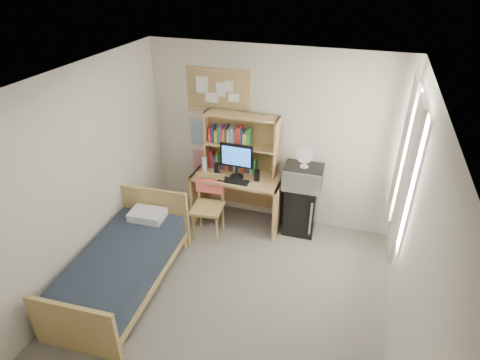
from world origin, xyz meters
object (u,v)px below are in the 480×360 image
(bulletin_board, at_px, (218,91))
(bed, at_px, (123,270))
(speaker_left, at_px, (217,169))
(desk_fan, at_px, (305,157))
(microwave, at_px, (303,177))
(desk_chair, at_px, (208,208))
(speaker_right, at_px, (257,175))
(desk, at_px, (238,199))
(monitor, at_px, (237,161))
(mini_fridge, at_px, (301,208))

(bulletin_board, height_order, bed, bulletin_board)
(speaker_left, distance_m, desk_fan, 1.28)
(bed, bearing_deg, microwave, 41.45)
(microwave, xyz_separation_m, desk_fan, (0.00, 0.00, 0.30))
(desk_chair, distance_m, speaker_right, 0.84)
(bulletin_board, distance_m, speaker_right, 1.30)
(desk_chair, bearing_deg, bed, -120.21)
(desk, height_order, microwave, microwave)
(desk, height_order, desk_chair, desk_chair)
(speaker_left, distance_m, speaker_right, 0.60)
(bulletin_board, xyz_separation_m, microwave, (1.33, -0.26, -1.01))
(desk_chair, distance_m, desk_fan, 1.53)
(monitor, bearing_deg, microwave, 8.20)
(bulletin_board, xyz_separation_m, desk_chair, (0.09, -0.77, -1.45))
(bed, distance_m, speaker_left, 1.91)
(monitor, xyz_separation_m, microwave, (0.93, 0.12, -0.15))
(desk, height_order, speaker_left, speaker_left)
(mini_fridge, bearing_deg, bulletin_board, 168.32)
(desk_chair, bearing_deg, desk, 49.29)
(desk_chair, bearing_deg, bulletin_board, 90.71)
(microwave, bearing_deg, desk_fan, 0.00)
(desk_chair, relative_size, microwave, 1.76)
(speaker_left, bearing_deg, monitor, -0.00)
(monitor, bearing_deg, speaker_right, 0.00)
(desk, relative_size, speaker_right, 7.87)
(desk, xyz_separation_m, speaker_left, (-0.30, -0.06, 0.49))
(desk_chair, distance_m, bed, 1.45)
(desk_chair, distance_m, mini_fridge, 1.35)
(mini_fridge, xyz_separation_m, bed, (-1.83, -1.84, -0.12))
(desk_chair, relative_size, speaker_left, 5.52)
(microwave, distance_m, desk_fan, 0.30)
(monitor, relative_size, speaker_right, 3.10)
(desk, bearing_deg, speaker_right, -11.31)
(monitor, bearing_deg, desk_chair, -128.09)
(monitor, distance_m, microwave, 0.95)
(desk, bearing_deg, desk_chair, -124.17)
(desk_chair, relative_size, bed, 0.49)
(desk, relative_size, microwave, 2.45)
(bulletin_board, xyz_separation_m, desk_fan, (1.33, -0.26, -0.71))
(desk_chair, height_order, microwave, microwave)
(desk_chair, bearing_deg, desk_fan, 16.39)
(bulletin_board, distance_m, desk_fan, 1.53)
(desk, xyz_separation_m, mini_fridge, (0.93, 0.08, -0.03))
(bulletin_board, relative_size, desk, 0.72)
(speaker_right, relative_size, microwave, 0.31)
(mini_fridge, height_order, microwave, microwave)
(bulletin_board, bearing_deg, desk_chair, -83.35)
(desk_chair, height_order, speaker_left, speaker_left)
(desk, distance_m, mini_fridge, 0.93)
(bed, bearing_deg, bulletin_board, 73.13)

